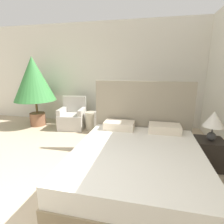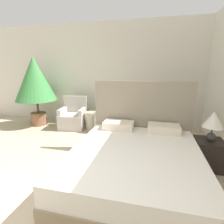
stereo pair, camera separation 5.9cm
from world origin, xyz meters
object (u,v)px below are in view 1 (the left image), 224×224
Objects in this scene: armchair_near_window_left at (73,119)px; nightstand at (209,153)px; potted_palm at (34,81)px; table_lamp at (214,121)px; bed at (137,162)px; side_table at (91,121)px; armchair_near_window_right at (110,121)px.

armchair_near_window_left is 3.38m from nightstand.
potted_palm is 4.55m from nightstand.
armchair_near_window_left is at bearing 156.05° from table_lamp.
bed reaches higher than nightstand.
side_table is (-2.55, 1.37, -0.58)m from table_lamp.
armchair_near_window_left is at bearing 156.50° from nightstand.
bed reaches higher than armchair_near_window_right.
nightstand is (4.21, -1.35, -1.06)m from potted_palm.
side_table is at bearing -7.46° from armchair_near_window_left.
bed is 4.22× the size of nightstand.
armchair_near_window_right is at bearing 0.29° from side_table.
potted_palm is 4.45m from table_lamp.
nightstand is 1.00× the size of side_table.
table_lamp reaches higher than side_table.
armchair_near_window_right is 1.78× the size of nightstand.
table_lamp reaches higher than armchair_near_window_left.
armchair_near_window_right is at bearing 113.44° from bed.
potted_palm is at bearing 162.20° from nightstand.
armchair_near_window_right is at bearing 145.67° from table_lamp.
nightstand is at bearing -17.80° from potted_palm.
bed is at bearing -53.13° from armchair_near_window_left.
side_table is at bearing -175.45° from armchair_near_window_right.
side_table is (-2.56, 1.35, 0.00)m from nightstand.
armchair_near_window_right reaches higher than side_table.
nightstand is at bearing -30.67° from armchair_near_window_left.
table_lamp is at bearing -102.50° from nightstand.
armchair_near_window_right is 1.77× the size of table_lamp.
table_lamp is at bearing -30.07° from armchair_near_window_right.
bed is 4.21× the size of table_lamp.
armchair_near_window_right is 2.42m from potted_palm.
armchair_near_window_right is 2.50m from table_lamp.
armchair_near_window_right reaches higher than nightstand.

